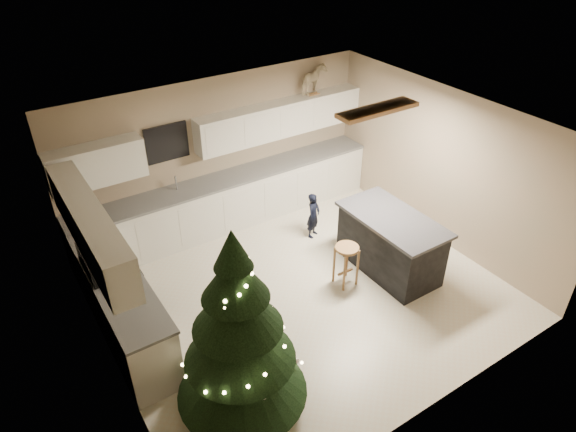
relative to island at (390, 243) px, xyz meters
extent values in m
plane|color=beige|center=(-1.46, 0.29, -0.48)|extent=(5.50, 5.50, 0.00)
cube|color=#9A7F67|center=(-1.46, 2.79, 0.82)|extent=(5.50, 0.02, 2.60)
cube|color=#9A7F67|center=(-1.46, -2.21, 0.82)|extent=(5.50, 0.02, 2.60)
cube|color=#9A7F67|center=(-4.21, 0.29, 0.82)|extent=(0.02, 5.00, 2.60)
cube|color=#9A7F67|center=(1.29, 0.29, 0.82)|extent=(0.02, 5.00, 2.60)
cube|color=silver|center=(-1.46, 0.29, 2.12)|extent=(5.50, 5.00, 0.02)
cube|color=#987646|center=(-0.16, 0.39, 2.07)|extent=(1.25, 0.32, 0.06)
cube|color=white|center=(-0.16, 0.39, 2.04)|extent=(1.15, 0.24, 0.02)
cube|color=silver|center=(-1.46, 2.49, -0.03)|extent=(5.48, 0.60, 0.90)
cube|color=silver|center=(-3.91, 0.89, -0.03)|extent=(0.60, 2.60, 0.90)
cube|color=slate|center=(-1.46, 2.48, 0.44)|extent=(5.48, 0.62, 0.04)
cube|color=slate|center=(-3.90, 0.89, 0.44)|extent=(0.62, 2.60, 0.04)
cube|color=silver|center=(-3.51, 2.62, 1.22)|extent=(1.40, 0.35, 0.60)
cube|color=silver|center=(-0.31, 2.62, 1.22)|extent=(3.20, 0.35, 0.60)
cube|color=silver|center=(-4.04, 1.02, 1.22)|extent=(0.35, 2.60, 0.60)
cube|color=black|center=(-2.36, 2.76, 1.22)|extent=(0.70, 0.04, 0.60)
cube|color=#99999E|center=(-2.36, 2.49, 0.42)|extent=(0.55, 0.40, 0.06)
cylinder|color=#99999E|center=(-2.36, 2.59, 0.58)|extent=(0.03, 0.03, 0.24)
cube|color=black|center=(-3.89, 1.19, -0.03)|extent=(0.64, 0.75, 0.90)
cube|color=black|center=(-4.14, 1.19, 0.57)|extent=(0.10, 0.75, 0.30)
cube|color=black|center=(0.00, 0.00, -0.03)|extent=(0.80, 1.60, 0.90)
cube|color=#27262C|center=(0.00, 0.00, 0.45)|extent=(0.90, 1.70, 0.05)
cylinder|color=#987646|center=(-0.79, 0.08, 0.18)|extent=(0.35, 0.35, 0.04)
cylinder|color=#987646|center=(-0.92, -0.04, -0.16)|extent=(0.04, 0.04, 0.63)
cylinder|color=#987646|center=(-0.67, -0.04, -0.16)|extent=(0.04, 0.04, 0.63)
cylinder|color=#987646|center=(-0.92, 0.21, -0.16)|extent=(0.04, 0.04, 0.63)
cylinder|color=#987646|center=(-0.67, 0.21, -0.16)|extent=(0.04, 0.04, 0.63)
cube|color=#987646|center=(-0.79, 0.08, -0.27)|extent=(0.27, 0.03, 0.03)
cylinder|color=#3F2816|center=(-3.15, -0.97, -0.31)|extent=(0.13, 0.13, 0.33)
cone|color=black|center=(-3.15, -0.97, 0.12)|extent=(1.49, 1.49, 0.77)
cone|color=black|center=(-3.15, -0.97, 0.62)|extent=(1.23, 1.23, 0.66)
cone|color=black|center=(-3.15, -0.97, 1.06)|extent=(0.97, 0.97, 0.60)
cone|color=black|center=(-3.15, -0.97, 1.44)|extent=(0.70, 0.70, 0.55)
cone|color=black|center=(-3.15, -0.97, 1.77)|extent=(0.40, 0.40, 0.44)
sphere|color=#FFD88C|center=(-2.37, -0.97, -0.20)|extent=(0.04, 0.04, 0.04)
sphere|color=#FFD88C|center=(-2.45, -0.67, -0.14)|extent=(0.04, 0.04, 0.04)
sphere|color=#FFD88C|center=(-2.65, -0.43, -0.08)|extent=(0.04, 0.04, 0.04)
sphere|color=#FFD88C|center=(-2.91, -0.29, -0.02)|extent=(0.04, 0.04, 0.04)
sphere|color=#FFD88C|center=(-3.20, -0.28, 0.04)|extent=(0.04, 0.04, 0.04)
sphere|color=#FFD88C|center=(-3.46, -0.37, 0.10)|extent=(0.04, 0.04, 0.04)
sphere|color=#FFD88C|center=(-3.66, -0.56, 0.16)|extent=(0.04, 0.04, 0.04)
sphere|color=#FFD88C|center=(-3.76, -0.81, 0.22)|extent=(0.04, 0.04, 0.04)
sphere|color=#FFD88C|center=(-3.75, -1.06, 0.29)|extent=(0.04, 0.04, 0.04)
sphere|color=#FFD88C|center=(-3.64, -1.28, 0.35)|extent=(0.04, 0.04, 0.04)
sphere|color=#FFD88C|center=(-3.46, -1.44, 0.41)|extent=(0.04, 0.04, 0.04)
sphere|color=#FFD88C|center=(-3.25, -1.51, 0.47)|extent=(0.04, 0.04, 0.04)
sphere|color=#FFD88C|center=(-3.03, -1.48, 0.53)|extent=(0.04, 0.04, 0.04)
sphere|color=#FFD88C|center=(-2.85, -1.37, 0.59)|extent=(0.04, 0.04, 0.04)
sphere|color=#FFD88C|center=(-2.73, -1.21, 0.65)|extent=(0.04, 0.04, 0.04)
sphere|color=#FFD88C|center=(-2.69, -1.02, 0.72)|extent=(0.04, 0.04, 0.04)
sphere|color=#FFD88C|center=(-2.73, -0.84, 0.78)|extent=(0.04, 0.04, 0.04)
sphere|color=#FFD88C|center=(-2.83, -0.70, 0.84)|extent=(0.04, 0.04, 0.04)
sphere|color=#FFD88C|center=(-2.98, -0.61, 0.90)|extent=(0.04, 0.04, 0.04)
sphere|color=#FFD88C|center=(-3.14, -0.59, 0.96)|extent=(0.04, 0.04, 0.04)
sphere|color=#FFD88C|center=(-3.28, -0.64, 1.02)|extent=(0.04, 0.04, 0.04)
sphere|color=#FFD88C|center=(-3.38, -0.74, 1.08)|extent=(0.04, 0.04, 0.04)
sphere|color=#FFD88C|center=(-3.44, -0.86, 1.15)|extent=(0.04, 0.04, 0.04)
sphere|color=#FFD88C|center=(-3.44, -0.98, 1.21)|extent=(0.04, 0.04, 0.04)
sphere|color=#FFD88C|center=(-3.39, -1.09, 1.27)|extent=(0.04, 0.04, 0.04)
sphere|color=#FFD88C|center=(-3.31, -1.16, 1.33)|extent=(0.04, 0.04, 0.04)
sphere|color=#FFD88C|center=(-3.21, -1.19, 1.39)|extent=(0.04, 0.04, 0.04)
sphere|color=#FFD88C|center=(-3.12, -1.17, 1.45)|extent=(0.04, 0.04, 0.04)
sphere|color=#FFD88C|center=(-3.05, -1.13, 1.51)|extent=(0.04, 0.04, 0.04)
sphere|color=#FFD88C|center=(-3.02, -1.06, 1.57)|extent=(0.04, 0.04, 0.04)
sphere|color=#FFD88C|center=(-3.01, -1.00, 1.64)|extent=(0.04, 0.04, 0.04)
sphere|color=#FFD88C|center=(-3.03, -0.95, 1.70)|extent=(0.04, 0.04, 0.04)
sphere|color=#FFD88C|center=(-3.07, -0.91, 1.76)|extent=(0.04, 0.04, 0.04)
sphere|color=#FFD88C|center=(-3.11, -0.90, 1.82)|extent=(0.04, 0.04, 0.04)
sphere|color=silver|center=(-2.47, -0.97, -0.07)|extent=(0.08, 0.08, 0.08)
sphere|color=silver|center=(-3.51, -0.47, 0.10)|extent=(0.08, 0.08, 0.08)
sphere|color=silver|center=(-3.32, -1.50, 0.26)|extent=(0.08, 0.08, 0.08)
sphere|color=silver|center=(-2.67, -0.81, 0.43)|extent=(0.08, 0.08, 0.08)
sphere|color=silver|center=(-3.50, -0.71, 0.59)|extent=(0.08, 0.08, 0.08)
sphere|color=silver|center=(-3.15, -1.35, 0.76)|extent=(0.08, 0.08, 0.08)
sphere|color=silver|center=(-2.89, -0.78, 0.92)|extent=(0.08, 0.08, 0.08)
sphere|color=silver|center=(-3.40, -0.89, 1.09)|extent=(0.08, 0.08, 0.08)
sphere|color=silver|center=(-3.08, -1.16, 1.25)|extent=(0.08, 0.08, 0.08)
sphere|color=silver|center=(-3.06, -0.85, 1.42)|extent=(0.08, 0.08, 0.08)
sphere|color=silver|center=(-3.23, -0.97, 1.58)|extent=(0.08, 0.08, 0.08)
sphere|color=silver|center=(-3.13, -0.99, 1.74)|extent=(0.08, 0.08, 0.08)
imported|color=black|center=(-0.46, 1.38, -0.07)|extent=(0.36, 0.31, 0.82)
cube|color=#987646|center=(0.37, 2.58, 1.53)|extent=(0.23, 0.02, 0.02)
cube|color=#987646|center=(0.37, 2.65, 1.53)|extent=(0.23, 0.02, 0.02)
imported|color=beige|center=(0.37, 2.62, 1.78)|extent=(0.63, 0.48, 0.49)
camera|label=1|loc=(-4.84, -4.50, 4.64)|focal=32.00mm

